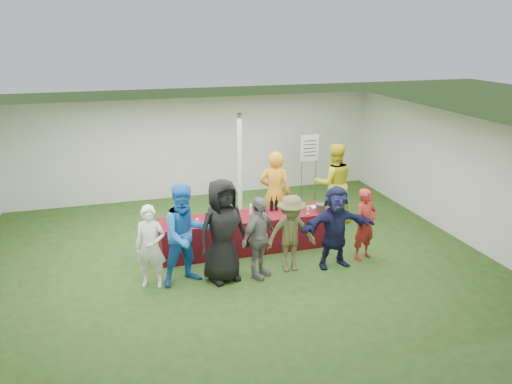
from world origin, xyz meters
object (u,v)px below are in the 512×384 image
object	(u,v)px
wine_list_sign	(309,153)
customer_6	(365,224)
dump_bucket	(321,208)
customer_0	(151,247)
customer_3	(259,238)
customer_5	(335,227)
customer_1	(186,234)
customer_2	(223,231)
staff_pourer	(275,194)
customer_4	(291,234)
serving_table	(247,233)
staff_back	(334,183)

from	to	relation	value
wine_list_sign	customer_6	xyz separation A→B (m)	(-0.28, -3.63, -0.58)
dump_bucket	customer_0	world-z (taller)	customer_0
customer_3	customer_5	bearing A→B (deg)	-36.51
customer_1	customer_6	distance (m)	3.56
customer_2	customer_3	world-z (taller)	customer_2
staff_pourer	customer_6	distance (m)	2.17
customer_0	staff_pourer	bearing A→B (deg)	49.07
staff_pourer	customer_2	distance (m)	2.38
customer_5	dump_bucket	bearing A→B (deg)	81.56
customer_4	serving_table	bearing A→B (deg)	117.06
staff_pourer	staff_back	world-z (taller)	staff_pourer
dump_bucket	customer_0	xyz separation A→B (m)	(-3.61, -0.79, -0.08)
staff_back	customer_1	bearing A→B (deg)	38.12
customer_0	customer_6	xyz separation A→B (m)	(4.19, -0.08, -0.03)
serving_table	wine_list_sign	size ratio (longest dim) A/B	2.00
dump_bucket	wine_list_sign	distance (m)	2.93
staff_pourer	customer_2	world-z (taller)	customer_2
dump_bucket	customer_0	bearing A→B (deg)	-167.60
customer_4	customer_6	size ratio (longest dim) A/B	1.03
staff_back	customer_4	bearing A→B (deg)	58.92
staff_back	customer_5	bearing A→B (deg)	75.93
customer_3	wine_list_sign	bearing A→B (deg)	19.41
staff_back	customer_0	size ratio (longest dim) A/B	1.25
customer_3	staff_pourer	bearing A→B (deg)	26.58
customer_0	dump_bucket	bearing A→B (deg)	31.85
staff_pourer	customer_1	size ratio (longest dim) A/B	1.02
dump_bucket	customer_6	xyz separation A→B (m)	(0.58, -0.87, -0.11)
staff_pourer	staff_back	distance (m)	1.63
customer_0	customer_3	size ratio (longest dim) A/B	0.97
staff_pourer	customer_0	bearing A→B (deg)	52.74
staff_back	customer_3	distance (m)	3.36
staff_back	customer_0	bearing A→B (deg)	34.12
customer_4	customer_6	distance (m)	1.59
wine_list_sign	staff_back	world-z (taller)	staff_back
staff_pourer	customer_3	bearing A→B (deg)	86.36
serving_table	customer_0	world-z (taller)	customer_0
serving_table	customer_5	bearing A→B (deg)	-40.89
customer_4	customer_6	bearing A→B (deg)	3.89
serving_table	customer_0	bearing A→B (deg)	-153.72
customer_1	customer_6	size ratio (longest dim) A/B	1.28
customer_6	customer_1	bearing A→B (deg)	160.18
customer_5	staff_back	bearing A→B (deg)	65.02
serving_table	wine_list_sign	world-z (taller)	wine_list_sign
customer_1	customer_2	bearing A→B (deg)	-21.10
customer_1	customer_3	xyz separation A→B (m)	(1.30, -0.17, -0.16)
serving_table	staff_pourer	xyz separation A→B (m)	(0.82, 0.62, 0.58)
customer_0	customer_6	distance (m)	4.19
customer_0	customer_5	bearing A→B (deg)	15.88
dump_bucket	customer_3	xyz separation A→B (m)	(-1.67, -1.01, -0.06)
customer_4	dump_bucket	bearing A→B (deg)	44.51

